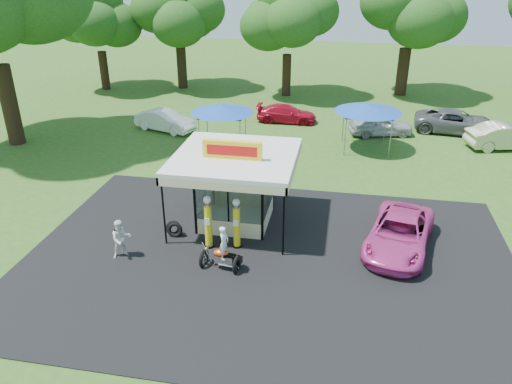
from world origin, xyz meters
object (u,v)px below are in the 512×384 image
kiosk_car (246,192)px  bg_car_d (456,122)px  motorcycle (223,252)px  tent_east (368,108)px  bg_car_b (286,114)px  bg_car_e (506,136)px  bg_car_c (381,125)px  tent_west (222,109)px  pink_sedan (399,233)px  bg_car_a (165,121)px  gas_station_kiosk (236,187)px  spectator_west (121,239)px  gas_pump_right (237,225)px  gas_pump_left (208,223)px

kiosk_car → bg_car_d: bearing=-42.9°
motorcycle → tent_east: (5.70, 15.01, 1.90)m
bg_car_b → bg_car_e: 14.95m
motorcycle → bg_car_c: size_ratio=0.46×
bg_car_b → tent_west: tent_west is taller
pink_sedan → bg_car_a: (-15.20, 13.29, 0.00)m
bg_car_c → gas_station_kiosk: bearing=139.9°
pink_sedan → bg_car_b: (-6.98, 16.86, -0.09)m
gas_station_kiosk → spectator_west: size_ratio=3.18×
motorcycle → spectator_west: motorcycle is taller
gas_pump_right → bg_car_c: size_ratio=0.54×
gas_pump_right → bg_car_e: 20.80m
gas_station_kiosk → tent_west: 10.16m
bg_car_e → tent_west: tent_west is taller
bg_car_a → bg_car_d: (20.25, 3.31, 0.05)m
kiosk_car → bg_car_d: (12.36, 13.32, 0.31)m
bg_car_b → gas_pump_left: bearing=176.7°
gas_station_kiosk → gas_pump_right: gas_station_kiosk is taller
spectator_west → bg_car_a: (-3.92, 16.04, -0.12)m
kiosk_car → bg_car_d: bg_car_d is taller
motorcycle → tent_east: bearing=76.4°
gas_station_kiosk → motorcycle: gas_station_kiosk is taller
pink_sedan → gas_pump_right: bearing=-157.2°
gas_pump_right → tent_east: tent_east is taller
kiosk_car → bg_car_a: size_ratio=0.63×
bg_car_c → tent_west: size_ratio=1.08×
bg_car_e → pink_sedan: bearing=137.2°
pink_sedan → tent_east: size_ratio=1.24×
gas_pump_left → motorcycle: size_ratio=1.22×
gas_station_kiosk → gas_pump_left: (-0.65, -2.45, -0.61)m
motorcycle → bg_car_c: 19.19m
bg_car_e → tent_east: 9.27m
tent_west → tent_east: tent_east is taller
bg_car_d → tent_east: bearing=133.4°
tent_west → bg_car_b: bearing=61.2°
spectator_west → gas_station_kiosk: bearing=6.0°
gas_pump_left → tent_west: bearing=101.0°
gas_station_kiosk → bg_car_c: (7.13, 14.00, -1.05)m
bg_car_c → bg_car_a: bearing=83.7°
gas_pump_left → bg_car_c: size_ratio=0.57×
gas_station_kiosk → kiosk_car: size_ratio=1.92×
gas_station_kiosk → pink_sedan: bearing=-8.4°
bg_car_c → bg_car_d: bearing=-86.9°
bg_car_c → tent_east: size_ratio=1.02×
motorcycle → spectator_west: size_ratio=1.18×
gas_station_kiosk → bg_car_e: gas_station_kiosk is taller
pink_sedan → tent_east: tent_east is taller
gas_pump_left → spectator_west: (-3.32, -1.38, -0.32)m
kiosk_car → bg_car_b: size_ratio=0.64×
bg_car_c → bg_car_d: 5.45m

